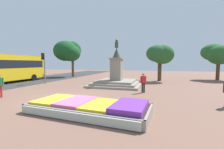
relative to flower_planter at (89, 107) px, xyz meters
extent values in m
plane|color=brown|center=(-3.00, 1.93, -0.27)|extent=(82.12, 82.12, 0.00)
cube|color=#38281C|center=(-0.08, 0.07, -0.07)|extent=(6.05, 2.79, 0.39)
cube|color=gray|center=(-0.17, -1.15, -0.05)|extent=(6.08, 0.56, 0.43)
cube|color=gray|center=(0.01, 1.29, -0.05)|extent=(6.08, 0.56, 0.43)
cube|color=gray|center=(-3.07, 0.29, -0.05)|extent=(0.29, 2.55, 0.43)
cube|color=gray|center=(2.90, -0.16, -0.05)|extent=(0.29, 2.55, 0.43)
cube|color=yellow|center=(-2.21, 0.23, 0.19)|extent=(1.58, 2.25, 0.13)
cube|color=#D86699|center=(-0.79, 0.12, 0.21)|extent=(1.58, 2.25, 0.17)
cube|color=yellow|center=(0.63, 0.01, 0.18)|extent=(1.58, 2.25, 0.12)
cube|color=#72339E|center=(2.05, -0.10, 0.25)|extent=(1.58, 2.25, 0.26)
cube|color=#B2BCAD|center=(-0.18, -1.20, -0.05)|extent=(5.78, 0.64, 0.35)
cube|color=gray|center=(-1.05, 9.24, -0.17)|extent=(5.33, 5.33, 0.20)
cube|color=gray|center=(-1.05, 9.24, 0.03)|extent=(4.63, 4.63, 0.20)
cube|color=gray|center=(-1.05, 9.24, 0.23)|extent=(3.92, 3.92, 0.20)
cube|color=gray|center=(-1.05, 9.24, 1.49)|extent=(1.19, 1.19, 2.31)
cube|color=gray|center=(-1.05, 9.24, 2.70)|extent=(1.40, 1.40, 0.12)
cone|color=#384233|center=(-1.05, 9.24, 3.31)|extent=(0.89, 0.89, 1.10)
cylinder|color=#384233|center=(-1.05, 9.24, 4.18)|extent=(0.38, 0.38, 0.64)
sphere|color=#384233|center=(-1.05, 9.24, 4.64)|extent=(0.28, 0.28, 0.28)
cylinder|color=#384233|center=(-1.10, 9.48, 4.31)|extent=(0.19, 0.44, 0.55)
cylinder|color=slate|center=(-9.61, 8.12, 1.57)|extent=(0.12, 0.12, 3.66)
cube|color=black|center=(-9.81, 8.09, 3.00)|extent=(0.28, 0.31, 0.80)
cylinder|color=red|center=(-9.94, 8.07, 3.26)|extent=(0.05, 0.14, 0.14)
cylinder|color=#543E08|center=(-9.94, 8.07, 3.00)|extent=(0.05, 0.14, 0.14)
cylinder|color=#0D4211|center=(-9.94, 8.07, 2.73)|extent=(0.05, 0.14, 0.14)
cube|color=gold|center=(-9.71, 8.11, 0.78)|extent=(0.12, 0.17, 0.20)
cube|color=gold|center=(-14.65, 6.85, 1.62)|extent=(2.45, 10.83, 3.07)
cube|color=black|center=(-14.65, 6.85, 2.08)|extent=(2.47, 10.50, 0.98)
cube|color=#B79214|center=(-14.65, 6.85, 3.20)|extent=(2.40, 10.61, 0.10)
cylinder|color=black|center=(-15.73, 10.37, 0.18)|extent=(0.28, 0.90, 0.90)
cylinder|color=black|center=(-13.52, 10.36, 0.18)|extent=(0.28, 0.90, 0.90)
cylinder|color=black|center=(6.82, 3.05, 0.83)|extent=(0.09, 0.09, 0.56)
cylinder|color=black|center=(2.07, 5.82, 0.15)|extent=(0.13, 0.13, 0.82)
cylinder|color=black|center=(2.22, 5.93, 0.15)|extent=(0.13, 0.13, 0.82)
cube|color=red|center=(2.15, 5.88, 0.85)|extent=(0.43, 0.41, 0.58)
cylinder|color=red|center=(1.96, 5.73, 0.82)|extent=(0.09, 0.09, 0.55)
cylinder|color=red|center=(2.33, 6.03, 0.82)|extent=(0.09, 0.09, 0.55)
sphere|color=#8C664C|center=(2.15, 5.88, 1.28)|extent=(0.21, 0.21, 0.21)
cylinder|color=red|center=(-7.48, 1.22, 0.16)|extent=(0.13, 0.13, 0.85)
cylinder|color=#338C4C|center=(-7.35, 1.30, 0.86)|extent=(0.09, 0.09, 0.58)
cylinder|color=#4C3823|center=(3.60, 15.17, 1.04)|extent=(0.51, 0.51, 2.61)
ellipsoid|color=#255A26|center=(3.91, 14.64, 3.36)|extent=(2.98, 2.69, 2.57)
ellipsoid|color=#26582B|center=(3.22, 14.55, 3.50)|extent=(2.91, 2.95, 2.29)
cylinder|color=#4C3823|center=(11.82, 18.73, 1.01)|extent=(0.48, 0.48, 2.55)
ellipsoid|color=#255F2B|center=(11.22, 19.16, 3.83)|extent=(3.32, 3.25, 2.49)
ellipsoid|color=#275A2A|center=(12.31, 19.34, 3.37)|extent=(2.67, 2.76, 2.42)
ellipsoid|color=#265828|center=(11.73, 18.12, 3.38)|extent=(3.32, 3.34, 2.73)
cylinder|color=brown|center=(-11.49, 17.50, 1.22)|extent=(0.45, 0.45, 2.98)
ellipsoid|color=#1B4A25|center=(-11.46, 16.90, 3.99)|extent=(3.31, 3.47, 2.92)
ellipsoid|color=#194B27|center=(-11.78, 17.89, 4.62)|extent=(3.30, 2.86, 3.16)
ellipsoid|color=#174B22|center=(-12.35, 16.62, 4.36)|extent=(4.13, 4.25, 3.55)
camera|label=1|loc=(3.17, -6.68, 2.20)|focal=24.00mm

